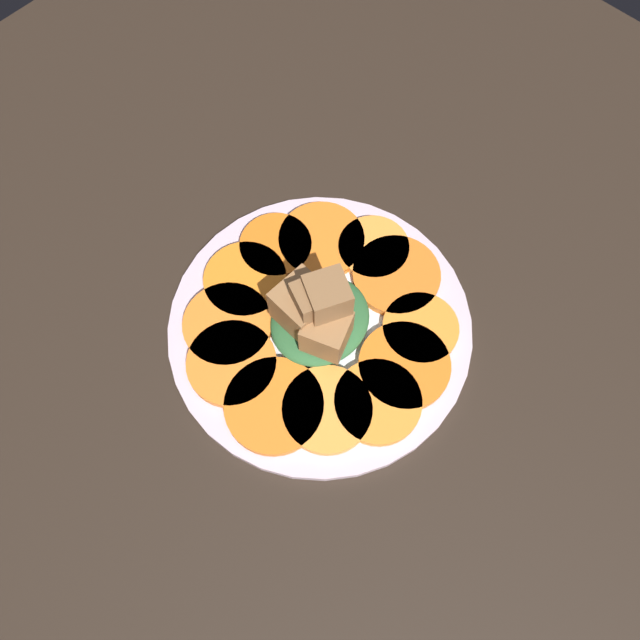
{
  "coord_description": "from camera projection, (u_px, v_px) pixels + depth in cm",
  "views": [
    {
      "loc": [
        17.98,
        16.93,
        60.67
      ],
      "look_at": [
        0.0,
        0.0,
        4.1
      ],
      "focal_mm": 35.0,
      "sensor_mm": 36.0,
      "label": 1
    }
  ],
  "objects": [
    {
      "name": "carrot_slice_7",
      "position": [
        420.0,
        328.0,
        0.62
      ],
      "size": [
        7.6,
        7.6,
        1.0
      ],
      "primitive_type": "cylinder",
      "color": "orange",
      "rests_on": "plate"
    },
    {
      "name": "carrot_slice_9",
      "position": [
        373.0,
        248.0,
        0.66
      ],
      "size": [
        7.48,
        7.48,
        1.0
      ],
      "primitive_type": "cylinder",
      "color": "orange",
      "rests_on": "plate"
    },
    {
      "name": "carrot_slice_8",
      "position": [
        396.0,
        275.0,
        0.64
      ],
      "size": [
        9.1,
        9.1,
        1.0
      ],
      "primitive_type": "cylinder",
      "color": "orange",
      "rests_on": "plate"
    },
    {
      "name": "carrot_slice_6",
      "position": [
        404.0,
        366.0,
        0.6
      ],
      "size": [
        8.96,
        8.96,
        1.0
      ],
      "primitive_type": "cylinder",
      "color": "orange",
      "rests_on": "plate"
    },
    {
      "name": "carrot_slice_5",
      "position": [
        378.0,
        402.0,
        0.59
      ],
      "size": [
        8.34,
        8.34,
        1.0
      ],
      "primitive_type": "cylinder",
      "color": "orange",
      "rests_on": "plate"
    },
    {
      "name": "carrot_slice_10",
      "position": [
        321.0,
        240.0,
        0.66
      ],
      "size": [
        9.11,
        9.11,
        1.0
      ],
      "primitive_type": "cylinder",
      "color": "orange",
      "rests_on": "plate"
    },
    {
      "name": "center_pile",
      "position": [
        318.0,
        314.0,
        0.59
      ],
      "size": [
        10.35,
        9.43,
        9.56
      ],
      "color": "#2D6033",
      "rests_on": "plate"
    },
    {
      "name": "carrot_slice_2",
      "position": [
        232.0,
        363.0,
        0.6
      ],
      "size": [
        8.77,
        8.77,
        1.0
      ],
      "primitive_type": "cylinder",
      "color": "orange",
      "rests_on": "plate"
    },
    {
      "name": "carrot_slice_3",
      "position": [
        274.0,
        405.0,
        0.59
      ],
      "size": [
        9.46,
        9.46,
        1.0
      ],
      "primitive_type": "cylinder",
      "color": "orange",
      "rests_on": "plate"
    },
    {
      "name": "carrot_slice_1",
      "position": [
        228.0,
        324.0,
        0.62
      ],
      "size": [
        8.93,
        8.93,
        1.0
      ],
      "primitive_type": "cylinder",
      "color": "orange",
      "rests_on": "plate"
    },
    {
      "name": "fork",
      "position": [
        275.0,
        290.0,
        0.64
      ],
      "size": [
        16.86,
        6.93,
        0.4
      ],
      "rotation": [
        0.0,
        0.0,
        -0.31
      ],
      "color": "silver",
      "rests_on": "plate"
    },
    {
      "name": "carrot_slice_0",
      "position": [
        245.0,
        280.0,
        0.64
      ],
      "size": [
        8.56,
        8.56,
        1.0
      ],
      "primitive_type": "cylinder",
      "color": "orange",
      "rests_on": "plate"
    },
    {
      "name": "table_slab",
      "position": [
        320.0,
        332.0,
        0.65
      ],
      "size": [
        120.0,
        120.0,
        2.0
      ],
      "primitive_type": "cube",
      "color": "black",
      "rests_on": "ground"
    },
    {
      "name": "plate",
      "position": [
        320.0,
        326.0,
        0.63
      ],
      "size": [
        30.67,
        30.67,
        1.05
      ],
      "color": "silver",
      "rests_on": "table_slab"
    },
    {
      "name": "carrot_slice_11",
      "position": [
        276.0,
        246.0,
        0.66
      ],
      "size": [
        7.62,
        7.62,
        1.0
      ],
      "primitive_type": "cylinder",
      "color": "orange",
      "rests_on": "plate"
    },
    {
      "name": "carrot_slice_4",
      "position": [
        327.0,
        409.0,
        0.59
      ],
      "size": [
        8.55,
        8.55,
        1.0
      ],
      "primitive_type": "cylinder",
      "color": "orange",
      "rests_on": "plate"
    }
  ]
}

